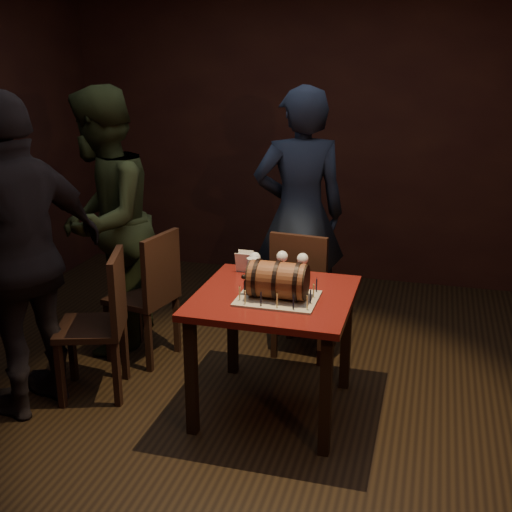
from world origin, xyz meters
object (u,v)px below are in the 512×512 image
wine_glass_mid (282,258)px  chair_back (302,288)px  chair_left_front (103,317)px  person_left_rear (104,222)px  pub_table (274,312)px  person_left_front (22,258)px  wine_glass_left (255,259)px  pint_of_ale (253,270)px  barrel_cake (278,280)px  chair_left_rear (150,290)px  person_back (300,215)px  wine_glass_right (303,260)px

wine_glass_mid → chair_back: size_ratio=0.17×
chair_left_front → person_left_rear: (-0.32, 0.66, 0.42)m
pub_table → wine_glass_mid: size_ratio=5.59×
person_left_front → person_left_rear: bearing=-163.1°
wine_glass_left → pint_of_ale: size_ratio=1.07×
barrel_cake → chair_left_rear: size_ratio=0.41×
person_left_rear → chair_back: bearing=87.0°
barrel_cake → wine_glass_mid: size_ratio=2.37×
chair_left_rear → chair_left_front: 0.52m
chair_back → chair_left_front: (-1.08, -0.84, 0.00)m
chair_left_front → person_back: person_back is taller
wine_glass_right → pint_of_ale: (-0.28, -0.15, -0.05)m
chair_left_front → person_left_rear: bearing=115.9°
pub_table → chair_left_front: chair_left_front is taller
chair_back → chair_left_front: size_ratio=1.00×
pub_table → chair_left_front: size_ratio=0.97×
chair_back → person_back: bearing=105.4°
wine_glass_left → wine_glass_right: same height
barrel_cake → pint_of_ale: bearing=131.5°
wine_glass_right → chair_left_front: (-1.17, -0.42, -0.35)m
barrel_cake → wine_glass_mid: (-0.07, 0.40, 0.00)m
pub_table → wine_glass_right: size_ratio=5.59×
pub_table → wine_glass_left: size_ratio=5.59×
person_left_front → chair_left_rear: bearing=169.1°
wine_glass_right → chair_back: size_ratio=0.17×
chair_left_rear → person_back: (0.89, 0.73, 0.41)m
pint_of_ale → person_left_rear: 1.28m
pub_table → wine_glass_mid: 0.40m
wine_glass_right → chair_left_front: bearing=-160.4°
person_back → person_left_front: person_left_front is taller
wine_glass_left → person_left_front: (-1.23, -0.60, 0.09)m
barrel_cake → person_back: size_ratio=0.20×
chair_left_rear → person_back: bearing=39.5°
barrel_cake → person_left_rear: (-1.43, 0.64, 0.07)m
wine_glass_mid → pint_of_ale: 0.22m
wine_glass_left → person_left_rear: person_left_rear is taller
barrel_cake → chair_left_front: barrel_cake is taller
chair_back → chair_left_rear: size_ratio=1.00×
person_back → wine_glass_left: bearing=63.6°
wine_glass_mid → chair_left_front: size_ratio=0.17×
barrel_cake → chair_left_front: (-1.11, -0.02, -0.34)m
chair_left_rear → person_back: 1.22m
chair_left_front → person_left_front: 0.61m
wine_glass_mid → person_left_rear: (-1.36, 0.23, 0.07)m
chair_left_front → pub_table: bearing=5.3°
pub_table → pint_of_ale: 0.31m
pint_of_ale → chair_left_rear: (-0.81, 0.25, -0.30)m
wine_glass_left → person_left_rear: bearing=165.6°
pub_table → wine_glass_left: wine_glass_left is taller
wine_glass_left → chair_left_front: size_ratio=0.17×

